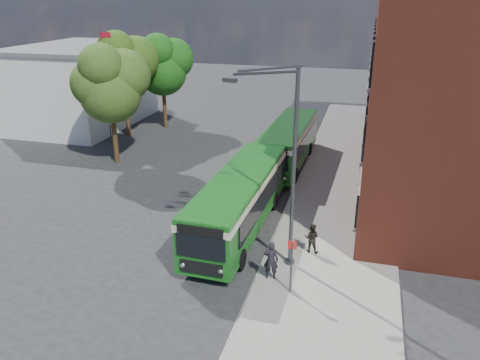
% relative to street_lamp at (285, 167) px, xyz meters
% --- Properties ---
extents(ground, '(120.00, 120.00, 0.00)m').
position_rel_street_lamp_xyz_m(ground, '(-4.84, 2.00, -4.79)').
color(ground, '#29292B').
rests_on(ground, ground).
extents(pavement, '(6.00, 48.00, 0.15)m').
position_rel_street_lamp_xyz_m(pavement, '(2.16, 10.00, -4.72)').
color(pavement, gray).
rests_on(pavement, ground).
extents(kerb_line, '(0.12, 48.00, 0.01)m').
position_rel_street_lamp_xyz_m(kerb_line, '(-0.89, 10.00, -4.79)').
color(kerb_line, beige).
rests_on(kerb_line, ground).
extents(brick_office, '(12.10, 26.00, 14.20)m').
position_rel_street_lamp_xyz_m(brick_office, '(9.16, 14.00, 2.18)').
color(brick_office, maroon).
rests_on(brick_office, ground).
extents(white_building, '(9.40, 13.40, 7.30)m').
position_rel_street_lamp_xyz_m(white_building, '(-22.84, 20.00, -1.13)').
color(white_building, silver).
rests_on(white_building, ground).
extents(flagpole, '(0.95, 0.10, 9.00)m').
position_rel_street_lamp_xyz_m(flagpole, '(-17.29, 15.00, 0.15)').
color(flagpole, '#3C3F41').
rests_on(flagpole, ground).
extents(street_lamp, '(2.96, 2.38, 9.00)m').
position_rel_street_lamp_xyz_m(street_lamp, '(0.00, 0.00, 0.00)').
color(street_lamp, '#3C3F41').
rests_on(street_lamp, ground).
extents(bus_stop_sign, '(0.35, 0.08, 2.52)m').
position_rel_street_lamp_xyz_m(bus_stop_sign, '(0.76, -2.20, -3.28)').
color(bus_stop_sign, '#3C3F41').
rests_on(bus_stop_sign, ground).
extents(bus_front, '(2.87, 11.48, 3.02)m').
position_rel_street_lamp_xyz_m(bus_front, '(-2.81, 2.96, -2.96)').
color(bus_front, '#18611A').
rests_on(bus_front, ground).
extents(bus_rear, '(2.94, 10.65, 3.02)m').
position_rel_street_lamp_xyz_m(bus_rear, '(-2.12, 13.58, -2.96)').
color(bus_rear, '#1F5F1E').
rests_on(bus_rear, ground).
extents(pedestrian_a, '(0.69, 0.49, 1.77)m').
position_rel_street_lamp_xyz_m(pedestrian_a, '(-0.24, -1.42, -3.75)').
color(pedestrian_a, black).
rests_on(pedestrian_a, pavement).
extents(pedestrian_b, '(0.75, 0.61, 1.46)m').
position_rel_street_lamp_xyz_m(pedestrian_b, '(1.18, 1.27, -3.91)').
color(pedestrian_b, black).
rests_on(pedestrian_b, pavement).
extents(tree_left, '(5.12, 4.87, 8.65)m').
position_rel_street_lamp_xyz_m(tree_left, '(-14.32, 10.61, 1.08)').
color(tree_left, '#3B2815').
rests_on(tree_left, ground).
extents(tree_mid, '(5.33, 5.06, 8.99)m').
position_rel_street_lamp_xyz_m(tree_mid, '(-16.70, 16.95, 1.31)').
color(tree_mid, '#3B2815').
rests_on(tree_mid, ground).
extents(tree_right, '(5.05, 4.80, 8.52)m').
position_rel_street_lamp_xyz_m(tree_right, '(-14.85, 20.66, 0.99)').
color(tree_right, '#3B2815').
rests_on(tree_right, ground).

